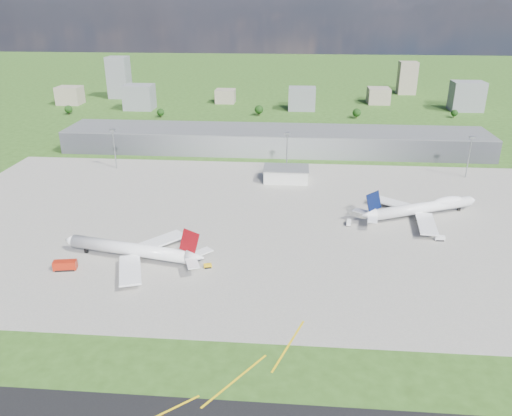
# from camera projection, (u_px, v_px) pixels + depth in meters

# --- Properties ---
(ground) EXTENTS (1400.00, 1400.00, 0.00)m
(ground) POSITION_uv_depth(u_px,v_px,m) (273.00, 156.00, 347.69)
(ground) COLOR #2E4E18
(ground) RESTS_ON ground
(apron) EXTENTS (360.00, 190.00, 0.08)m
(apron) POSITION_uv_depth(u_px,v_px,m) (283.00, 222.00, 245.86)
(apron) COLOR gray
(apron) RESTS_ON ground
(terminal) EXTENTS (300.00, 42.00, 15.00)m
(terminal) POSITION_uv_depth(u_px,v_px,m) (275.00, 140.00, 358.56)
(terminal) COLOR gray
(terminal) RESTS_ON ground
(ops_building) EXTENTS (26.00, 16.00, 8.00)m
(ops_building) POSITION_uv_depth(u_px,v_px,m) (286.00, 175.00, 299.45)
(ops_building) COLOR silver
(ops_building) RESTS_ON ground
(mast_west) EXTENTS (3.50, 2.00, 25.90)m
(mast_west) POSITION_uv_depth(u_px,v_px,m) (114.00, 142.00, 316.15)
(mast_west) COLOR gray
(mast_west) RESTS_ON ground
(mast_center) EXTENTS (3.50, 2.00, 25.90)m
(mast_center) POSITION_uv_depth(u_px,v_px,m) (287.00, 146.00, 307.92)
(mast_center) COLOR gray
(mast_center) RESTS_ON ground
(mast_east) EXTENTS (3.50, 2.00, 25.90)m
(mast_east) POSITION_uv_depth(u_px,v_px,m) (470.00, 150.00, 299.68)
(mast_east) COLOR gray
(mast_east) RESTS_ON ground
(airliner_red_twin) EXTENTS (64.55, 49.63, 17.83)m
(airliner_red_twin) POSITION_uv_depth(u_px,v_px,m) (134.00, 250.00, 207.82)
(airliner_red_twin) COLOR white
(airliner_red_twin) RESTS_ON ground
(airliner_blue_quad) EXTENTS (63.94, 48.54, 17.66)m
(airliner_blue_quad) POSITION_uv_depth(u_px,v_px,m) (423.00, 208.00, 249.48)
(airliner_blue_quad) COLOR white
(airliner_blue_quad) RESTS_ON ground
(fire_truck) EXTENTS (9.60, 5.00, 4.01)m
(fire_truck) POSITION_uv_depth(u_px,v_px,m) (65.00, 266.00, 201.36)
(fire_truck) COLOR #A41E0B
(fire_truck) RESTS_ON ground
(tug_yellow) EXTENTS (3.61, 2.70, 1.63)m
(tug_yellow) POSITION_uv_depth(u_px,v_px,m) (208.00, 266.00, 203.32)
(tug_yellow) COLOR #E6B10D
(tug_yellow) RESTS_ON ground
(van_white_near) EXTENTS (2.60, 4.71, 2.32)m
(van_white_near) POSITION_uv_depth(u_px,v_px,m) (349.00, 223.00, 241.66)
(van_white_near) COLOR white
(van_white_near) RESTS_ON ground
(van_white_far) EXTENTS (4.40, 2.19, 2.29)m
(van_white_far) POSITION_uv_depth(u_px,v_px,m) (440.00, 238.00, 226.13)
(van_white_far) COLOR white
(van_white_far) RESTS_ON ground
(bldg_far_w) EXTENTS (24.00, 20.00, 18.00)m
(bldg_far_w) POSITION_uv_depth(u_px,v_px,m) (70.00, 95.00, 516.86)
(bldg_far_w) COLOR gray
(bldg_far_w) RESTS_ON ground
(bldg_w) EXTENTS (28.00, 22.00, 24.00)m
(bldg_w) POSITION_uv_depth(u_px,v_px,m) (139.00, 97.00, 491.34)
(bldg_w) COLOR slate
(bldg_w) RESTS_ON ground
(bldg_cw) EXTENTS (20.00, 18.00, 14.00)m
(bldg_cw) POSITION_uv_depth(u_px,v_px,m) (225.00, 96.00, 524.03)
(bldg_cw) COLOR gray
(bldg_cw) RESTS_ON ground
(bldg_c) EXTENTS (26.00, 20.00, 22.00)m
(bldg_c) POSITION_uv_depth(u_px,v_px,m) (302.00, 99.00, 488.93)
(bldg_c) COLOR slate
(bldg_c) RESTS_ON ground
(bldg_ce) EXTENTS (22.00, 24.00, 16.00)m
(bldg_ce) POSITION_uv_depth(u_px,v_px,m) (378.00, 96.00, 520.85)
(bldg_ce) COLOR gray
(bldg_ce) RESTS_ON ground
(bldg_e) EXTENTS (30.00, 22.00, 28.00)m
(bldg_e) POSITION_uv_depth(u_px,v_px,m) (467.00, 96.00, 484.97)
(bldg_e) COLOR slate
(bldg_e) RESTS_ON ground
(bldg_tall_w) EXTENTS (22.00, 20.00, 44.00)m
(bldg_tall_w) POSITION_uv_depth(u_px,v_px,m) (119.00, 77.00, 545.58)
(bldg_tall_w) COLOR slate
(bldg_tall_w) RESTS_ON ground
(bldg_tall_e) EXTENTS (20.00, 18.00, 36.00)m
(bldg_tall_e) POSITION_uv_depth(u_px,v_px,m) (407.00, 78.00, 569.11)
(bldg_tall_e) COLOR gray
(bldg_tall_e) RESTS_ON ground
(tree_far_w) EXTENTS (7.20, 7.20, 8.80)m
(tree_far_w) POSITION_uv_depth(u_px,v_px,m) (68.00, 109.00, 470.91)
(tree_far_w) COLOR #382314
(tree_far_w) RESTS_ON ground
(tree_w) EXTENTS (6.75, 6.75, 8.25)m
(tree_w) POSITION_uv_depth(u_px,v_px,m) (161.00, 112.00, 459.70)
(tree_w) COLOR #382314
(tree_w) RESTS_ON ground
(tree_c) EXTENTS (8.10, 8.10, 9.90)m
(tree_c) POSITION_uv_depth(u_px,v_px,m) (259.00, 109.00, 466.36)
(tree_c) COLOR #382314
(tree_c) RESTS_ON ground
(tree_e) EXTENTS (7.65, 7.65, 9.35)m
(tree_e) POSITION_uv_depth(u_px,v_px,m) (357.00, 113.00, 455.16)
(tree_e) COLOR #382314
(tree_e) RESTS_ON ground
(tree_far_e) EXTENTS (6.30, 6.30, 7.70)m
(tree_far_e) POSITION_uv_depth(u_px,v_px,m) (454.00, 113.00, 457.98)
(tree_far_e) COLOR #382314
(tree_far_e) RESTS_ON ground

